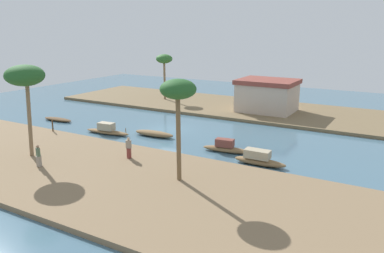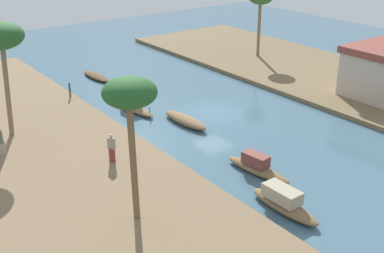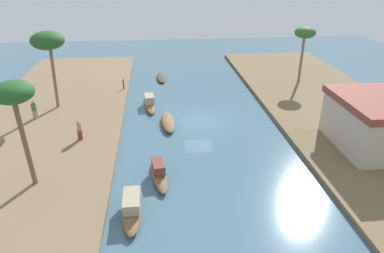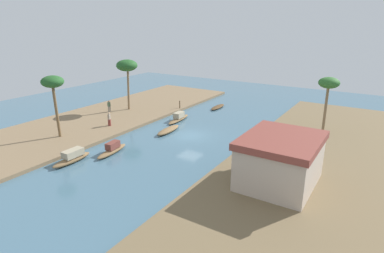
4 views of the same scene
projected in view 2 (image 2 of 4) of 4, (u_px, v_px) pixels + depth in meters
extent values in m
plane|color=#476B7F|center=(213.00, 113.00, 35.52)|extent=(71.28, 71.28, 0.00)
cube|color=#846B4C|center=(34.00, 161.00, 28.21)|extent=(44.86, 12.91, 0.34)
cube|color=brown|center=(332.00, 78.00, 42.69)|extent=(44.86, 12.91, 0.34)
ellipsoid|color=brown|center=(132.00, 107.00, 36.02)|extent=(4.99, 1.42, 0.41)
cube|color=tan|center=(131.00, 100.00, 35.88)|extent=(1.68, 1.01, 0.72)
cylinder|color=brown|center=(150.00, 110.00, 34.38)|extent=(0.07, 0.07, 0.48)
ellipsoid|color=brown|center=(96.00, 76.00, 43.06)|extent=(3.97, 1.15, 0.37)
ellipsoid|color=brown|center=(284.00, 206.00, 23.64)|extent=(4.07, 1.09, 0.53)
cube|color=tan|center=(282.00, 194.00, 23.56)|extent=(1.94, 0.97, 0.65)
ellipsoid|color=brown|center=(185.00, 120.00, 33.58)|extent=(4.25, 1.30, 0.54)
ellipsoid|color=brown|center=(258.00, 170.00, 27.09)|extent=(4.28, 1.42, 0.48)
cube|color=brown|center=(256.00, 159.00, 26.99)|extent=(1.60, 0.92, 0.65)
cylinder|color=gray|center=(2.00, 149.00, 28.42)|extent=(0.51, 0.51, 0.78)
cube|color=#4C664C|center=(0.00, 138.00, 28.14)|extent=(0.44, 0.34, 0.62)
cylinder|color=brown|center=(112.00, 155.00, 27.67)|extent=(0.48, 0.48, 0.80)
cube|color=gray|center=(111.00, 143.00, 27.38)|extent=(0.46, 0.38, 0.63)
sphere|color=tan|center=(111.00, 136.00, 27.22)|extent=(0.22, 0.22, 0.22)
cylinder|color=#4C3823|center=(70.00, 90.00, 37.49)|extent=(0.14, 0.14, 1.11)
cylinder|color=#7F6647|center=(7.00, 92.00, 30.11)|extent=(0.30, 0.55, 5.74)
cylinder|color=brown|center=(133.00, 163.00, 21.53)|extent=(0.30, 0.40, 5.62)
ellipsoid|color=#235623|center=(130.00, 92.00, 20.24)|extent=(2.32, 2.32, 1.28)
cylinder|color=#7F6647|center=(259.00, 30.00, 47.78)|extent=(0.30, 0.34, 5.17)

